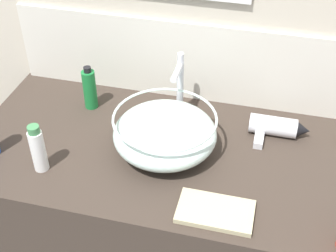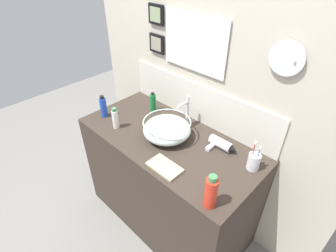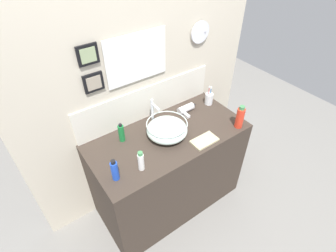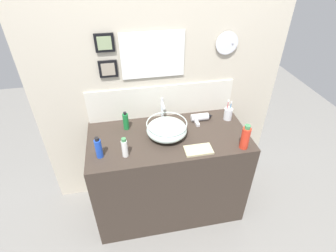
{
  "view_description": "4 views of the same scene",
  "coord_description": "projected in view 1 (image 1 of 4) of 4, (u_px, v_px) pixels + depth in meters",
  "views": [
    {
      "loc": [
        0.27,
        -1.1,
        1.88
      ],
      "look_at": [
        -0.0,
        0.0,
        0.98
      ],
      "focal_mm": 50.0,
      "sensor_mm": 36.0,
      "label": 1
    },
    {
      "loc": [
        1.0,
        -1.03,
        2.0
      ],
      "look_at": [
        -0.0,
        0.0,
        0.98
      ],
      "focal_mm": 28.0,
      "sensor_mm": 36.0,
      "label": 2
    },
    {
      "loc": [
        -0.93,
        -1.28,
        2.32
      ],
      "look_at": [
        -0.0,
        0.0,
        0.98
      ],
      "focal_mm": 28.0,
      "sensor_mm": 36.0,
      "label": 3
    },
    {
      "loc": [
        -0.33,
        -1.67,
        2.21
      ],
      "look_at": [
        -0.0,
        0.0,
        0.98
      ],
      "focal_mm": 28.0,
      "sensor_mm": 36.0,
      "label": 4
    }
  ],
  "objects": [
    {
      "name": "vanity_counter",
      "position": [
        169.0,
        237.0,
        1.79
      ],
      "size": [
        1.32,
        0.64,
        0.88
      ],
      "primitive_type": "cube",
      "color": "#382D26",
      "rests_on": "ground"
    },
    {
      "name": "back_panel",
      "position": [
        194.0,
        20.0,
        1.59
      ],
      "size": [
        2.16,
        0.1,
        2.35
      ],
      "color": "beige",
      "rests_on": "ground"
    },
    {
      "name": "glass_bowl_sink",
      "position": [
        165.0,
        132.0,
        1.48
      ],
      "size": [
        0.33,
        0.33,
        0.13
      ],
      "color": "silver",
      "rests_on": "vanity_counter"
    },
    {
      "name": "faucet",
      "position": [
        179.0,
        82.0,
        1.58
      ],
      "size": [
        0.02,
        0.11,
        0.24
      ],
      "color": "silver",
      "rests_on": "vanity_counter"
    },
    {
      "name": "hair_drier",
      "position": [
        277.0,
        127.0,
        1.56
      ],
      "size": [
        0.2,
        0.13,
        0.07
      ],
      "color": "silver",
      "rests_on": "vanity_counter"
    },
    {
      "name": "shampoo_bottle",
      "position": [
        90.0,
        89.0,
        1.66
      ],
      "size": [
        0.05,
        0.05,
        0.17
      ],
      "color": "#197233",
      "rests_on": "vanity_counter"
    },
    {
      "name": "lotion_bottle",
      "position": [
        38.0,
        149.0,
        1.4
      ],
      "size": [
        0.04,
        0.04,
        0.16
      ],
      "color": "white",
      "rests_on": "vanity_counter"
    },
    {
      "name": "hand_towel",
      "position": [
        215.0,
        212.0,
        1.3
      ],
      "size": [
        0.21,
        0.12,
        0.02
      ],
      "primitive_type": "cube",
      "color": "tan",
      "rests_on": "vanity_counter"
    }
  ]
}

